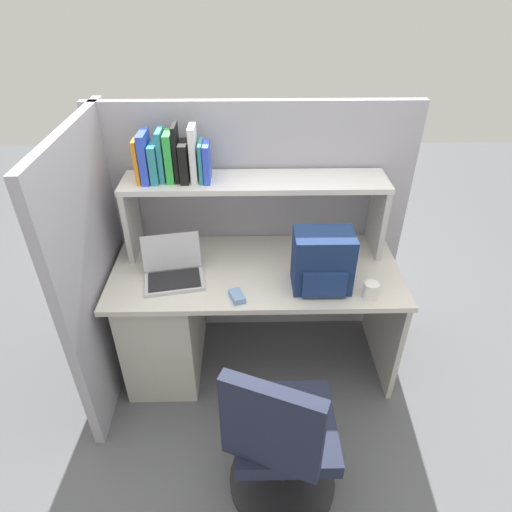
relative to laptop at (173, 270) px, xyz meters
The scene contains 11 objects.
ground_plane 0.90m from the laptop, ahead, with size 8.00×8.00×0.00m, color #595B60.
desk 0.39m from the laptop, 51.65° to the left, with size 1.60×0.70×0.73m.
cubicle_partition_rear 0.63m from the laptop, 45.35° to the left, with size 1.84×0.05×1.55m, color #9E9EA8.
cubicle_partition_left 0.41m from the laptop, behind, with size 0.05×1.06×1.55m, color #9E9EA8.
overhead_hutch 0.60m from the laptop, 31.28° to the left, with size 1.44×0.28×0.45m.
reference_books_on_shelf 0.59m from the laptop, 88.47° to the left, with size 0.38×0.18×0.30m.
laptop is the anchor object (origin of this frame).
backpack 0.79m from the laptop, ahead, with size 0.30×0.23×0.32m.
computer_mouse 0.39m from the laptop, 28.56° to the right, with size 0.06×0.10×0.03m, color #7299C6.
paper_cup 1.04m from the laptop, 10.25° to the right, with size 0.08×0.08×0.08m, color white.
office_chair 1.03m from the laptop, 55.64° to the right, with size 0.53×0.55×0.93m.
Camera 1 is at (-0.04, -1.99, 2.17)m, focal length 30.90 mm.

